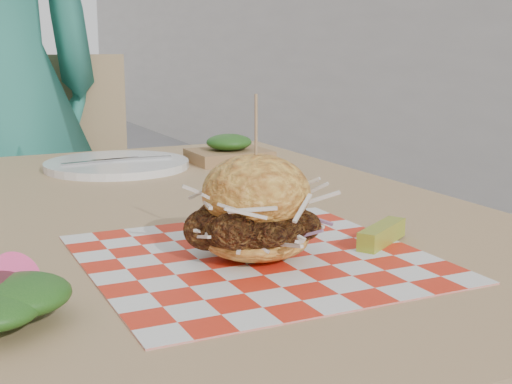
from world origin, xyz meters
The scene contains 8 objects.
patio_table centered at (-0.06, -0.26, 0.67)m, with size 0.80×1.20×0.75m.
patio_chair centered at (-0.04, 0.74, 0.55)m, with size 0.50×0.51×0.95m.
paper_liner centered at (-0.07, -0.53, 0.75)m, with size 0.36×0.36×0.00m, color red.
sandwich centered at (-0.07, -0.53, 0.80)m, with size 0.16×0.16×0.18m.
pickle_spear centered at (0.09, -0.54, 0.76)m, with size 0.10×0.02×0.02m, color #9DA22F.
side_salad centered at (-0.34, -0.60, 0.76)m, with size 0.14×0.13×0.05m.
place_setting centered at (-0.06, 0.10, 0.76)m, with size 0.27×0.27×0.02m.
kraft_tray centered at (0.16, 0.08, 0.77)m, with size 0.15×0.12×0.06m.
Camera 1 is at (-0.39, -1.20, 0.98)m, focal length 50.00 mm.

